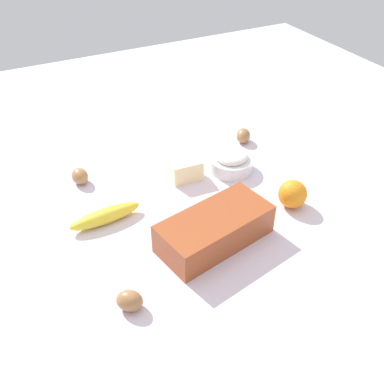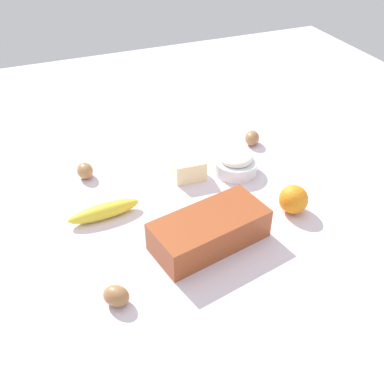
{
  "view_description": "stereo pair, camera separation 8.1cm",
  "coord_description": "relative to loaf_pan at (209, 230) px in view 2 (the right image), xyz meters",
  "views": [
    {
      "loc": [
        0.43,
        0.84,
        0.76
      ],
      "look_at": [
        0.0,
        0.0,
        0.04
      ],
      "focal_mm": 41.6,
      "sensor_mm": 36.0,
      "label": 1
    },
    {
      "loc": [
        0.35,
        0.87,
        0.76
      ],
      "look_at": [
        0.0,
        0.0,
        0.04
      ],
      "focal_mm": 41.6,
      "sensor_mm": 36.0,
      "label": 2
    }
  ],
  "objects": [
    {
      "name": "ground_plane",
      "position": [
        -0.02,
        -0.16,
        -0.05
      ],
      "size": [
        2.4,
        2.4,
        0.02
      ],
      "primitive_type": "cube",
      "color": "silver"
    },
    {
      "name": "loaf_pan",
      "position": [
        0.0,
        0.0,
        0.0
      ],
      "size": [
        0.3,
        0.18,
        0.08
      ],
      "rotation": [
        0.0,
        0.0,
        0.2
      ],
      "color": "#9E4723",
      "rests_on": "ground_plane"
    },
    {
      "name": "flour_bowl",
      "position": [
        -0.2,
        -0.25,
        -0.01
      ],
      "size": [
        0.13,
        0.13,
        0.07
      ],
      "color": "white",
      "rests_on": "ground_plane"
    },
    {
      "name": "banana",
      "position": [
        0.21,
        -0.19,
        -0.02
      ],
      "size": [
        0.19,
        0.06,
        0.04
      ],
      "primitive_type": "ellipsoid",
      "rotation": [
        0.0,
        0.0,
        3.21
      ],
      "color": "yellow",
      "rests_on": "ground_plane"
    },
    {
      "name": "orange_fruit",
      "position": [
        -0.25,
        -0.03,
        -0.0
      ],
      "size": [
        0.08,
        0.08,
        0.08
      ],
      "primitive_type": "sphere",
      "color": "orange",
      "rests_on": "ground_plane"
    },
    {
      "name": "butter_block",
      "position": [
        -0.06,
        -0.27,
        -0.01
      ],
      "size": [
        0.09,
        0.07,
        0.06
      ],
      "primitive_type": "cube",
      "rotation": [
        0.0,
        0.0,
        -0.07
      ],
      "color": "#F4EDB2",
      "rests_on": "ground_plane"
    },
    {
      "name": "egg_near_butter",
      "position": [
        -0.32,
        -0.37,
        -0.02
      ],
      "size": [
        0.07,
        0.07,
        0.05
      ],
      "primitive_type": "ellipsoid",
      "rotation": [
        0.0,
        1.57,
        1.01
      ],
      "color": "#9D693F",
      "rests_on": "ground_plane"
    },
    {
      "name": "egg_beside_bowl",
      "position": [
        0.22,
        -0.39,
        -0.02
      ],
      "size": [
        0.05,
        0.06,
        0.05
      ],
      "primitive_type": "ellipsoid",
      "rotation": [
        0.0,
        1.57,
        1.65
      ],
      "color": "#A87144",
      "rests_on": "ground_plane"
    },
    {
      "name": "egg_loose",
      "position": [
        0.26,
        0.1,
        -0.02
      ],
      "size": [
        0.07,
        0.07,
        0.05
      ],
      "primitive_type": "ellipsoid",
      "rotation": [
        0.0,
        1.57,
        2.4
      ],
      "color": "#9E6A40",
      "rests_on": "ground_plane"
    }
  ]
}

